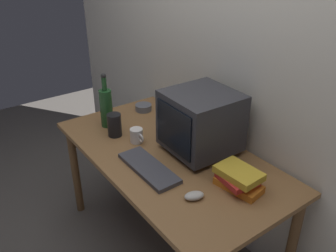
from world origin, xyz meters
TOP-DOWN VIEW (x-y plane):
  - ground_plane at (0.00, 0.00)m, footprint 6.00×6.00m
  - back_wall at (0.00, 0.46)m, footprint 4.00×0.08m
  - desk at (0.00, 0.00)m, footprint 1.52×0.80m
  - crt_monitor at (0.09, 0.17)m, footprint 0.39×0.40m
  - keyboard at (0.08, -0.19)m, footprint 0.42×0.15m
  - computer_mouse at (0.42, -0.14)m, footprint 0.09×0.11m
  - bottle_tall at (-0.52, -0.13)m, footprint 0.08×0.08m
  - bottle_short at (-0.33, 0.22)m, footprint 0.06×0.06m
  - book_stack at (0.48, 0.09)m, footprint 0.25×0.18m
  - mug at (-0.22, -0.08)m, footprint 0.12×0.08m
  - cd_spindle at (-0.59, 0.20)m, footprint 0.12×0.12m
  - metal_canister at (-0.37, -0.15)m, footprint 0.09×0.09m

SIDE VIEW (x-z plane):
  - ground_plane at x=0.00m, z-range 0.00..0.00m
  - desk at x=0.00m, z-range 0.29..1.04m
  - keyboard at x=0.08m, z-range 0.75..0.78m
  - computer_mouse at x=0.42m, z-range 0.75..0.79m
  - cd_spindle at x=-0.59m, z-range 0.75..0.80m
  - mug at x=-0.22m, z-range 0.75..0.84m
  - book_stack at x=0.48m, z-range 0.76..0.86m
  - bottle_short at x=-0.33m, z-range 0.73..0.90m
  - metal_canister at x=-0.37m, z-range 0.75..0.90m
  - bottle_tall at x=-0.52m, z-range 0.71..1.08m
  - crt_monitor at x=0.09m, z-range 0.76..1.13m
  - back_wall at x=0.00m, z-range 0.00..2.50m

